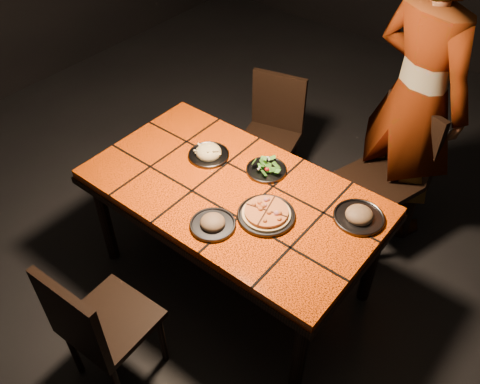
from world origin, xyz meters
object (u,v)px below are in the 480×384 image
Objects in this scene: dining_table at (233,199)px; chair_far_right at (392,166)px; chair_far_left at (273,127)px; diner at (417,98)px; chair_near at (95,324)px; plate_pasta at (209,153)px; plate_pizza at (266,214)px.

chair_far_right is at bearing 62.18° from dining_table.
diner reaches higher than chair_far_left.
chair_near is 1.03× the size of chair_far_left.
chair_near is 3.70× the size of plate_pasta.
chair_near is at bearing -95.83° from chair_far_left.
chair_near reaches higher than plate_pizza.
plate_pasta is at bearing -116.54° from chair_far_right.
chair_far_left reaches higher than dining_table.
chair_near is 1.98m from chair_far_right.
diner reaches higher than chair_far_right.
chair_far_left is (-0.29, 1.84, -0.01)m from chair_near.
plate_pizza reaches higher than dining_table.
diner is (0.58, 2.05, 0.46)m from chair_near.
plate_pizza is (0.27, -0.05, 0.10)m from dining_table.
diner is at bearing 109.48° from chair_far_right.
chair_far_left is 1.01m from diner.
chair_far_right is 1.17m from plate_pasta.
diner is at bearing 51.53° from plate_pasta.
dining_table is 1.26m from diner.
chair_far_right is (0.88, 0.06, 0.06)m from chair_far_left.
chair_far_right is (0.58, 1.89, 0.04)m from chair_near.
chair_far_right is 1.06m from plate_pizza.
chair_near is 2.18m from diner.
chair_far_left is 3.59× the size of plate_pasta.
chair_far_right is at bearing -109.82° from chair_near.
dining_table is 1.89× the size of chair_far_left.
plate_pasta is (-0.21, 1.06, 0.27)m from chair_near.
plate_pasta is at bearing -98.43° from chair_far_left.
plate_pizza is (-0.24, -1.01, 0.22)m from chair_far_right.
diner is at bearing -108.41° from chair_near.
dining_table is 1.84× the size of chair_near.
chair_far_left is (-0.37, 0.90, -0.18)m from dining_table.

